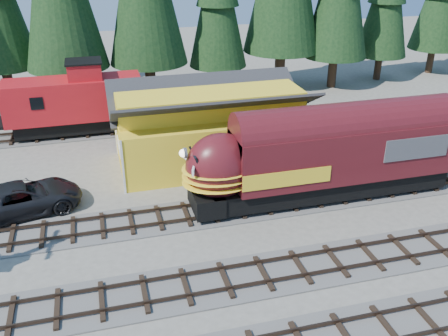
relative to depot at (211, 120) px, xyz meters
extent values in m
plane|color=#6B665B|center=(0.00, -10.50, -2.96)|extent=(120.00, 120.00, 0.00)
cube|color=#4C4947|center=(10.00, -6.50, -2.92)|extent=(68.00, 3.20, 0.08)
cube|color=#38281E|center=(10.00, -7.22, -2.71)|extent=(68.00, 0.08, 0.16)
cube|color=#38281E|center=(10.00, -5.78, -2.71)|extent=(68.00, 0.08, 0.16)
cube|color=#4C4947|center=(-10.00, 7.50, -2.92)|extent=(32.00, 3.20, 0.08)
cube|color=#38281E|center=(-10.00, 6.78, -2.71)|extent=(32.00, 0.08, 0.16)
cube|color=#38281E|center=(-10.00, 8.22, -2.71)|extent=(32.00, 0.08, 0.16)
cube|color=yellow|center=(0.00, 0.00, -1.26)|extent=(12.00, 6.00, 3.40)
cube|color=yellow|center=(0.00, 0.00, 1.16)|extent=(11.88, 3.30, 1.44)
cube|color=white|center=(-6.04, -1.00, -0.76)|extent=(0.06, 2.40, 0.60)
cube|color=black|center=(5.37, -6.50, -2.09)|extent=(14.12, 2.53, 1.09)
cube|color=#501217|center=(6.16, -6.50, -0.06)|extent=(12.88, 2.97, 2.97)
ellipsoid|color=#501217|center=(-1.07, -6.50, -0.16)|extent=(3.77, 2.91, 3.67)
cube|color=#38383A|center=(9.83, -6.50, 0.29)|extent=(3.96, 3.03, 1.29)
sphere|color=white|center=(-3.03, -6.50, 0.83)|extent=(0.44, 0.44, 0.44)
cube|color=black|center=(-8.64, 7.50, -2.14)|extent=(8.93, 2.30, 0.99)
cube|color=#B5131A|center=(-8.64, 7.50, -0.15)|extent=(9.92, 2.88, 2.98)
cube|color=#B5131A|center=(-7.65, 7.50, 1.93)|extent=(2.38, 2.18, 1.19)
imported|color=black|center=(-11.60, -3.77, -2.08)|extent=(6.89, 4.38, 1.77)
camera|label=1|loc=(-7.08, -29.69, 11.38)|focal=40.00mm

